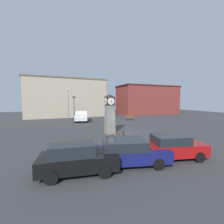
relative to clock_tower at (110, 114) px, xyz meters
The scene contains 14 objects.
ground_plane 2.70m from the clock_tower, 21.12° to the right, with size 85.05×85.05×0.00m, color #38383A.
clock_tower is the anchor object (origin of this frame).
bollard_near_tower 5.29m from the clock_tower, 106.00° to the right, with size 0.30×0.30×1.06m.
bollard_mid_row 4.03m from the clock_tower, 95.92° to the right, with size 0.25×0.25×0.99m.
bollard_far_row 3.16m from the clock_tower, 76.77° to the right, with size 0.22×0.22×0.89m.
car_navy_sedan 9.83m from the clock_tower, 118.47° to the right, with size 4.16×2.30×1.63m.
car_near_tower 8.73m from the clock_tower, 101.03° to the right, with size 4.84×2.85×1.51m.
car_by_building 8.86m from the clock_tower, 79.84° to the right, with size 4.16×2.43×1.55m.
pickup_truck 11.62m from the clock_tower, 98.64° to the left, with size 2.91×5.28×1.85m.
bench 12.47m from the clock_tower, 53.72° to the left, with size 1.68×1.11×0.90m.
pedestrian_crossing_lot 18.47m from the clock_tower, 95.72° to the left, with size 0.30×0.43×1.62m.
street_lamp_near_road 16.47m from the clock_tower, 103.28° to the left, with size 0.50×0.24×6.41m.
warehouse_blue_far 22.61m from the clock_tower, 99.99° to the left, with size 18.84×10.29×9.00m.
storefront_low_left 28.65m from the clock_tower, 49.08° to the left, with size 17.30×8.88×8.02m.
Camera 1 is at (-6.87, -15.81, 3.81)m, focal length 24.00 mm.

